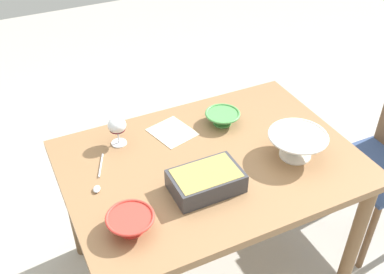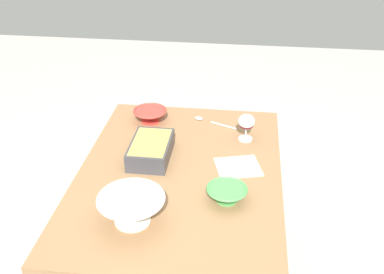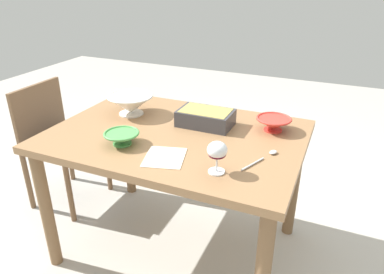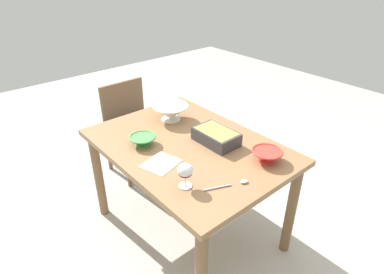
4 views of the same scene
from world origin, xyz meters
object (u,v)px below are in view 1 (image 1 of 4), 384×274
dining_table (211,177)px  wine_glass (117,127)px  small_bowl (131,222)px  serving_bowl (297,144)px  casserole_dish (206,180)px  mixing_bowl (223,117)px  serving_spoon (98,180)px  napkin (172,132)px

dining_table → wine_glass: wine_glass is taller
small_bowl → serving_bowl: size_ratio=0.69×
wine_glass → casserole_dish: wine_glass is taller
mixing_bowl → dining_table: bearing=51.5°
casserole_dish → serving_spoon: bearing=-31.0°
dining_table → small_bowl: bearing=26.7°
mixing_bowl → serving_bowl: serving_bowl is taller
wine_glass → small_bowl: size_ratio=0.77×
small_bowl → serving_spoon: (0.04, -0.31, -0.03)m
dining_table → casserole_dish: size_ratio=4.46×
napkin → serving_bowl: bearing=137.1°
casserole_dish → serving_bowl: bearing=-177.5°
mixing_bowl → casserole_dish: bearing=53.2°
serving_spoon → dining_table: bearing=170.7°
mixing_bowl → serving_bowl: 0.40m
casserole_dish → serving_spoon: size_ratio=1.21×
wine_glass → napkin: bearing=174.1°
dining_table → wine_glass: bearing=-41.4°
dining_table → wine_glass: (0.33, -0.29, 0.20)m
serving_bowl → casserole_dish: bearing=2.5°
mixing_bowl → serving_bowl: (-0.18, 0.36, 0.03)m
napkin → dining_table: bearing=105.3°
casserole_dish → mixing_bowl: bearing=-126.8°
serving_spoon → napkin: 0.46m
small_bowl → wine_glass: bearing=-103.5°
mixing_bowl → napkin: size_ratio=0.86×
small_bowl → serving_bowl: serving_bowl is taller
mixing_bowl → napkin: 0.26m
wine_glass → serving_spoon: wine_glass is taller
serving_spoon → mixing_bowl: bearing=-167.8°
wine_glass → napkin: (-0.26, 0.03, -0.09)m
small_bowl → serving_bowl: bearing=-173.3°
wine_glass → small_bowl: wine_glass is taller
wine_glass → mixing_bowl: size_ratio=0.82×
casserole_dish → serving_spoon: 0.46m
serving_bowl → small_bowl: bearing=6.7°
dining_table → napkin: bearing=-74.7°
dining_table → mixing_bowl: 0.32m
mixing_bowl → napkin: mixing_bowl is taller
dining_table → serving_spoon: 0.51m
serving_spoon → napkin: bearing=-156.3°
dining_table → casserole_dish: 0.24m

